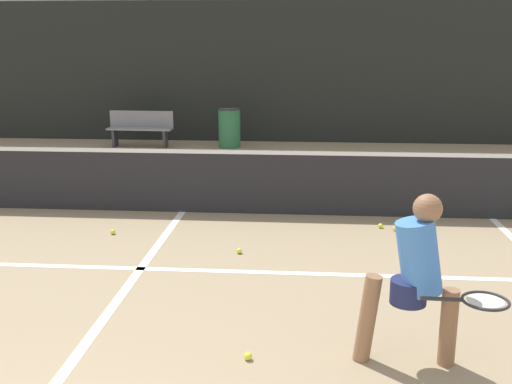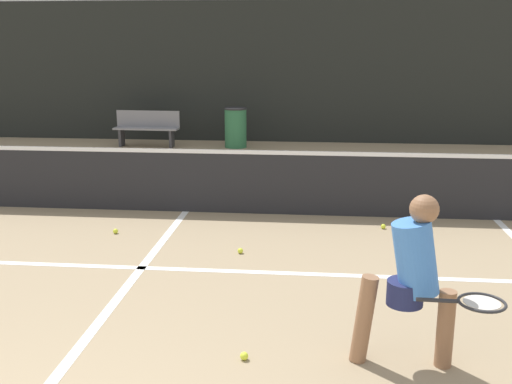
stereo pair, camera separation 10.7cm
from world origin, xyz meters
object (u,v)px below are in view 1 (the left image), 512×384
object	(u,v)px
player_practicing	(417,274)
parked_car	(199,105)
trash_bin	(229,128)
courtside_bench	(140,127)

from	to	relation	value
player_practicing	parked_car	bearing A→B (deg)	107.88
player_practicing	parked_car	size ratio (longest dim) A/B	0.34
trash_bin	player_practicing	bearing A→B (deg)	-74.92
courtside_bench	trash_bin	size ratio (longest dim) A/B	1.66
player_practicing	courtside_bench	distance (m)	11.01
trash_bin	parked_car	size ratio (longest dim) A/B	0.24
trash_bin	parked_car	bearing A→B (deg)	109.58
courtside_bench	trash_bin	world-z (taller)	trash_bin
courtside_bench	parked_car	world-z (taller)	parked_car
trash_bin	parked_car	world-z (taller)	parked_car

